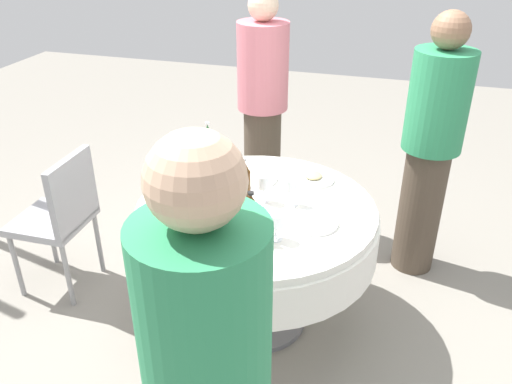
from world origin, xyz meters
TOP-DOWN VIEW (x-y plane):
  - ground_plane at (0.00, 0.00)m, footprint 10.00×10.00m
  - dining_table at (0.00, 0.00)m, footprint 1.24×1.24m
  - bottle_brown_left at (0.29, 0.06)m, footprint 0.07×0.07m
  - bottle_dark_green_far at (0.20, -0.02)m, footprint 0.06×0.06m
  - bottle_brown_right at (0.32, -0.13)m, footprint 0.07×0.07m
  - bottle_brown_mid at (0.07, -0.04)m, footprint 0.06×0.06m
  - bottle_clear_inner at (-0.15, -0.29)m, footprint 0.06×0.06m
  - bottle_green_rear at (-0.36, -0.39)m, footprint 0.06×0.06m
  - bottle_brown_north at (0.15, -0.47)m, footprint 0.07×0.07m
  - wine_glass_mid at (-0.06, 0.02)m, footprint 0.06×0.06m
  - wine_glass_inner at (-0.06, 0.17)m, footprint 0.07×0.07m
  - wine_glass_rear at (0.28, -0.25)m, footprint 0.08×0.08m
  - wine_glass_north at (0.26, 0.17)m, footprint 0.07×0.07m
  - plate_east at (-0.37, 0.22)m, footprint 0.23×0.23m
  - plate_outer at (0.08, 0.31)m, footprint 0.24×0.24m
  - plate_front at (-0.28, -0.08)m, footprint 0.24×0.24m
  - spoon_far at (0.01, -0.19)m, footprint 0.15×0.13m
  - spoon_right at (0.45, 0.03)m, footprint 0.17×0.09m
  - person_left at (-1.10, -0.28)m, footprint 0.34×0.34m
  - person_far at (-0.79, 0.83)m, footprint 0.34×0.34m
  - chair_rear at (0.02, -1.16)m, footprint 0.41×0.41m

SIDE VIEW (x-z plane):
  - ground_plane at x=0.00m, z-range 0.00..0.00m
  - chair_rear at x=0.02m, z-range 0.08..0.95m
  - dining_table at x=0.00m, z-range 0.22..0.96m
  - spoon_far at x=0.01m, z-range 0.74..0.74m
  - spoon_right at x=0.45m, z-range 0.74..0.74m
  - plate_outer at x=0.08m, z-range 0.74..0.76m
  - plate_front at x=-0.28m, z-range 0.74..0.76m
  - plate_east at x=-0.37m, z-range 0.73..0.77m
  - wine_glass_rear at x=0.28m, z-range 0.77..0.91m
  - wine_glass_north at x=0.26m, z-range 0.77..0.90m
  - person_far at x=-0.79m, z-range 0.04..1.64m
  - wine_glass_mid at x=-0.06m, z-range 0.77..0.91m
  - person_left at x=-1.10m, z-range 0.04..1.66m
  - bottle_brown_north at x=0.15m, z-range 0.73..0.97m
  - wine_glass_inner at x=-0.06m, z-range 0.78..0.93m
  - bottle_brown_left at x=0.29m, z-range 0.73..0.97m
  - bottle_green_rear at x=-0.36m, z-range 0.73..1.00m
  - bottle_brown_right at x=0.32m, z-range 0.73..1.02m
  - bottle_dark_green_far at x=0.20m, z-range 0.73..1.02m
  - bottle_clear_inner at x=-0.15m, z-range 0.73..1.02m
  - bottle_brown_mid at x=0.07m, z-range 0.73..1.02m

